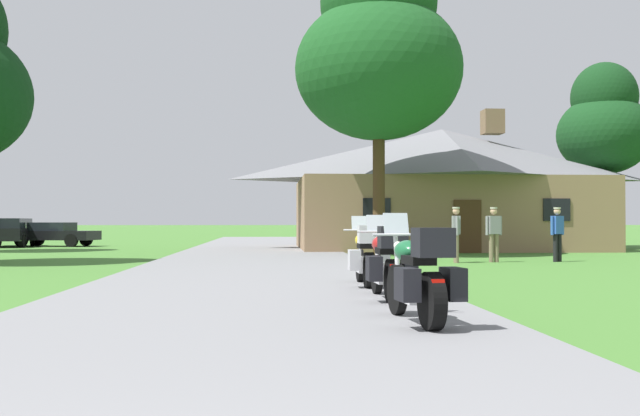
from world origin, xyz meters
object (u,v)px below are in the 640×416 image
(motorcycle_green_nearest_to_camera, at_px, (419,277))
(motorcycle_red_second_in_row, at_px, (387,263))
(tree_by_lodge_front, at_px, (379,49))
(bystander_gray_shirt_by_tree, at_px, (456,231))
(bystander_gray_shirt_beside_signpost, at_px, (494,231))
(parked_black_sedan_far_left, at_px, (54,234))
(motorcycle_yellow_farthest_in_row, at_px, (366,256))
(parked_black_suv_far_left, at_px, (9,231))
(bystander_blue_shirt_near_lodge, at_px, (557,231))
(tree_right_of_lodge, at_px, (604,124))

(motorcycle_green_nearest_to_camera, height_order, motorcycle_red_second_in_row, same)
(tree_by_lodge_front, bearing_deg, bystander_gray_shirt_by_tree, -70.21)
(bystander_gray_shirt_beside_signpost, xyz_separation_m, parked_black_sedan_far_left, (-17.66, 16.30, -0.31))
(motorcycle_yellow_farthest_in_row, height_order, bystander_gray_shirt_by_tree, bystander_gray_shirt_by_tree)
(parked_black_suv_far_left, bearing_deg, parked_black_sedan_far_left, 7.97)
(motorcycle_green_nearest_to_camera, relative_size, tree_by_lodge_front, 0.18)
(motorcycle_green_nearest_to_camera, height_order, bystander_blue_shirt_near_lodge, bystander_blue_shirt_near_lodge)
(motorcycle_green_nearest_to_camera, bearing_deg, motorcycle_yellow_farthest_in_row, 83.77)
(tree_by_lodge_front, bearing_deg, motorcycle_green_nearest_to_camera, -96.80)
(motorcycle_red_second_in_row, distance_m, parked_black_suv_far_left, 30.96)
(motorcycle_yellow_farthest_in_row, relative_size, bystander_gray_shirt_by_tree, 1.23)
(bystander_gray_shirt_beside_signpost, xyz_separation_m, bystander_gray_shirt_by_tree, (-1.23, -0.24, 0.00))
(bystander_blue_shirt_near_lodge, distance_m, tree_by_lodge_front, 9.26)
(parked_black_sedan_far_left, bearing_deg, bystander_blue_shirt_near_lodge, -118.36)
(motorcycle_green_nearest_to_camera, bearing_deg, bystander_blue_shirt_near_lodge, 58.07)
(motorcycle_red_second_in_row, xyz_separation_m, tree_right_of_lodge, (14.21, 24.05, 5.31))
(parked_black_sedan_far_left, bearing_deg, tree_by_lodge_front, -117.79)
(motorcycle_green_nearest_to_camera, height_order, bystander_gray_shirt_by_tree, bystander_gray_shirt_by_tree)
(parked_black_suv_far_left, xyz_separation_m, parked_black_sedan_far_left, (2.01, 0.52, -0.13))
(bystander_gray_shirt_by_tree, relative_size, tree_right_of_lodge, 0.19)
(motorcycle_red_second_in_row, bearing_deg, parked_black_sedan_far_left, 113.39)
(motorcycle_red_second_in_row, xyz_separation_m, bystander_gray_shirt_beside_signpost, (5.09, 11.53, 0.34))
(tree_right_of_lodge, distance_m, tree_by_lodge_front, 14.59)
(parked_black_suv_far_left, bearing_deg, bystander_gray_shirt_beside_signpost, -45.25)
(motorcycle_green_nearest_to_camera, relative_size, motorcycle_red_second_in_row, 1.00)
(motorcycle_green_nearest_to_camera, distance_m, tree_by_lodge_front, 20.15)
(motorcycle_green_nearest_to_camera, xyz_separation_m, tree_by_lodge_front, (2.24, 18.81, 6.88))
(parked_black_suv_far_left, relative_size, parked_black_sedan_far_left, 1.07)
(motorcycle_green_nearest_to_camera, relative_size, parked_black_suv_far_left, 0.44)
(bystander_gray_shirt_beside_signpost, bearing_deg, motorcycle_red_second_in_row, -126.69)
(bystander_gray_shirt_beside_signpost, bearing_deg, tree_by_lodge_front, 110.44)
(bystander_gray_shirt_by_tree, distance_m, parked_black_sedan_far_left, 23.31)
(bystander_gray_shirt_by_tree, bearing_deg, parked_black_suv_far_left, 55.07)
(tree_by_lodge_front, height_order, parked_black_suv_far_left, tree_by_lodge_front)
(motorcycle_yellow_farthest_in_row, xyz_separation_m, bystander_gray_shirt_beside_signpost, (5.09, 9.04, 0.34))
(bystander_blue_shirt_near_lodge, relative_size, bystander_gray_shirt_beside_signpost, 1.00)
(motorcycle_red_second_in_row, bearing_deg, tree_right_of_lodge, 58.49)
(motorcycle_yellow_farthest_in_row, bearing_deg, bystander_gray_shirt_by_tree, 66.66)
(motorcycle_yellow_farthest_in_row, height_order, parked_black_suv_far_left, parked_black_suv_far_left)
(parked_black_sedan_far_left, bearing_deg, motorcycle_yellow_farthest_in_row, -142.58)
(motorcycle_red_second_in_row, distance_m, tree_right_of_lodge, 28.43)
(parked_black_suv_far_left, bearing_deg, tree_right_of_lodge, -12.97)
(motorcycle_green_nearest_to_camera, xyz_separation_m, bystander_gray_shirt_beside_signpost, (5.15, 14.38, 0.34))
(motorcycle_red_second_in_row, xyz_separation_m, motorcycle_yellow_farthest_in_row, (-0.00, 2.49, 0.00))
(motorcycle_yellow_farthest_in_row, height_order, bystander_blue_shirt_near_lodge, bystander_blue_shirt_near_lodge)
(bystander_gray_shirt_beside_signpost, bearing_deg, bystander_blue_shirt_near_lodge, -9.44)
(bystander_gray_shirt_beside_signpost, distance_m, bystander_gray_shirt_by_tree, 1.25)
(bystander_blue_shirt_near_lodge, xyz_separation_m, parked_black_suv_far_left, (-21.71, 15.65, -0.17))
(tree_by_lodge_front, bearing_deg, motorcycle_red_second_in_row, -97.77)
(motorcycle_green_nearest_to_camera, height_order, parked_black_suv_far_left, parked_black_suv_far_left)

